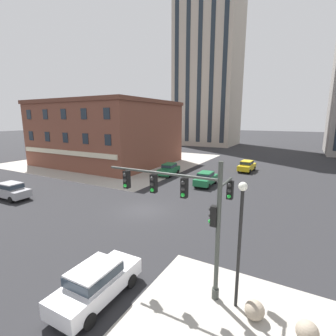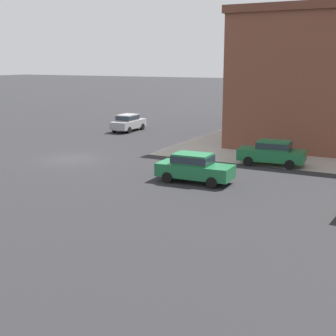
{
  "view_description": "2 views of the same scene",
  "coord_description": "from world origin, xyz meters",
  "px_view_note": "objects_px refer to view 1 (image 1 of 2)",
  "views": [
    {
      "loc": [
        11.91,
        -17.01,
        8.03
      ],
      "look_at": [
        1.69,
        1.5,
        3.76
      ],
      "focal_mm": 26.2,
      "sensor_mm": 36.0,
      "label": 1
    },
    {
      "loc": [
        26.27,
        21.61,
        6.89
      ],
      "look_at": [
        5.24,
        10.59,
        1.5
      ],
      "focal_mm": 50.58,
      "sensor_mm": 36.0,
      "label": 2
    }
  ],
  "objects_px": {
    "street_lamp_corner_near": "(240,232)",
    "car_parked_curb": "(206,178)",
    "car_main_southbound_near": "(169,169)",
    "car_cross_eastbound": "(10,190)",
    "bollard_sphere_curb_b": "(307,332)",
    "car_main_northbound_near": "(247,166)",
    "traffic_signal_main": "(192,207)",
    "car_main_northbound_far": "(96,281)",
    "bollard_sphere_curb_a": "(255,310)"
  },
  "relations": [
    {
      "from": "bollard_sphere_curb_a",
      "to": "car_main_southbound_near",
      "type": "bearing_deg",
      "value": 126.31
    },
    {
      "from": "car_main_southbound_near",
      "to": "car_parked_curb",
      "type": "relative_size",
      "value": 1.02
    },
    {
      "from": "car_main_northbound_near",
      "to": "car_cross_eastbound",
      "type": "relative_size",
      "value": 1.01
    },
    {
      "from": "car_main_northbound_near",
      "to": "car_parked_curb",
      "type": "relative_size",
      "value": 1.01
    },
    {
      "from": "car_main_northbound_near",
      "to": "car_parked_curb",
      "type": "bearing_deg",
      "value": -103.99
    },
    {
      "from": "bollard_sphere_curb_a",
      "to": "street_lamp_corner_near",
      "type": "bearing_deg",
      "value": 158.34
    },
    {
      "from": "car_main_northbound_near",
      "to": "car_main_southbound_near",
      "type": "bearing_deg",
      "value": -139.19
    },
    {
      "from": "traffic_signal_main",
      "to": "car_main_northbound_far",
      "type": "bearing_deg",
      "value": -139.47
    },
    {
      "from": "car_main_northbound_far",
      "to": "traffic_signal_main",
      "type": "bearing_deg",
      "value": 40.53
    },
    {
      "from": "traffic_signal_main",
      "to": "car_main_northbound_near",
      "type": "distance_m",
      "value": 28.94
    },
    {
      "from": "car_cross_eastbound",
      "to": "bollard_sphere_curb_b",
      "type": "bearing_deg",
      "value": -8.82
    },
    {
      "from": "bollard_sphere_curb_b",
      "to": "car_cross_eastbound",
      "type": "xyz_separation_m",
      "value": [
        -26.35,
        4.09,
        0.52
      ]
    },
    {
      "from": "traffic_signal_main",
      "to": "car_main_southbound_near",
      "type": "relative_size",
      "value": 1.4
    },
    {
      "from": "bollard_sphere_curb_b",
      "to": "car_main_northbound_near",
      "type": "xyz_separation_m",
      "value": [
        -8.07,
        29.27,
        0.52
      ]
    },
    {
      "from": "street_lamp_corner_near",
      "to": "car_main_northbound_far",
      "type": "bearing_deg",
      "value": -154.69
    },
    {
      "from": "car_main_northbound_far",
      "to": "car_cross_eastbound",
      "type": "bearing_deg",
      "value": 160.93
    },
    {
      "from": "traffic_signal_main",
      "to": "car_main_southbound_near",
      "type": "xyz_separation_m",
      "value": [
        -12.43,
        20.56,
        -3.16
      ]
    },
    {
      "from": "bollard_sphere_curb_a",
      "to": "traffic_signal_main",
      "type": "bearing_deg",
      "value": 170.13
    },
    {
      "from": "bollard_sphere_curb_a",
      "to": "car_cross_eastbound",
      "type": "height_order",
      "value": "car_cross_eastbound"
    },
    {
      "from": "street_lamp_corner_near",
      "to": "car_main_northbound_far",
      "type": "distance_m",
      "value": 6.67
    },
    {
      "from": "car_cross_eastbound",
      "to": "car_parked_curb",
      "type": "height_order",
      "value": "same"
    },
    {
      "from": "bollard_sphere_curb_b",
      "to": "car_main_southbound_near",
      "type": "height_order",
      "value": "car_main_southbound_near"
    },
    {
      "from": "bollard_sphere_curb_a",
      "to": "bollard_sphere_curb_b",
      "type": "bearing_deg",
      "value": -4.2
    },
    {
      "from": "traffic_signal_main",
      "to": "bollard_sphere_curb_a",
      "type": "relative_size",
      "value": 8.0
    },
    {
      "from": "bollard_sphere_curb_a",
      "to": "street_lamp_corner_near",
      "type": "distance_m",
      "value": 3.22
    },
    {
      "from": "car_main_northbound_far",
      "to": "car_cross_eastbound",
      "type": "distance_m",
      "value": 19.14
    },
    {
      "from": "car_main_southbound_near",
      "to": "traffic_signal_main",
      "type": "bearing_deg",
      "value": -58.85
    },
    {
      "from": "bollard_sphere_curb_a",
      "to": "car_main_northbound_near",
      "type": "distance_m",
      "value": 29.79
    },
    {
      "from": "traffic_signal_main",
      "to": "bollard_sphere_curb_a",
      "type": "distance_m",
      "value": 4.83
    },
    {
      "from": "car_main_southbound_near",
      "to": "car_cross_eastbound",
      "type": "height_order",
      "value": "same"
    },
    {
      "from": "street_lamp_corner_near",
      "to": "car_main_northbound_near",
      "type": "xyz_separation_m",
      "value": [
        -5.37,
        28.8,
        -2.57
      ]
    },
    {
      "from": "car_cross_eastbound",
      "to": "car_main_northbound_far",
      "type": "bearing_deg",
      "value": -19.07
    },
    {
      "from": "bollard_sphere_curb_b",
      "to": "car_main_southbound_near",
      "type": "bearing_deg",
      "value": 129.29
    },
    {
      "from": "bollard_sphere_curb_b",
      "to": "street_lamp_corner_near",
      "type": "xyz_separation_m",
      "value": [
        -2.7,
        0.47,
        3.09
      ]
    },
    {
      "from": "street_lamp_corner_near",
      "to": "car_cross_eastbound",
      "type": "relative_size",
      "value": 1.25
    },
    {
      "from": "street_lamp_corner_near",
      "to": "car_main_northbound_near",
      "type": "bearing_deg",
      "value": 100.56
    },
    {
      "from": "street_lamp_corner_near",
      "to": "car_main_northbound_near",
      "type": "height_order",
      "value": "street_lamp_corner_near"
    },
    {
      "from": "bollard_sphere_curb_b",
      "to": "street_lamp_corner_near",
      "type": "height_order",
      "value": "street_lamp_corner_near"
    },
    {
      "from": "traffic_signal_main",
      "to": "car_parked_curb",
      "type": "xyz_separation_m",
      "value": [
        -5.81,
        17.81,
        -3.16
      ]
    },
    {
      "from": "bollard_sphere_curb_a",
      "to": "car_parked_curb",
      "type": "relative_size",
      "value": 0.18
    },
    {
      "from": "traffic_signal_main",
      "to": "car_main_northbound_far",
      "type": "distance_m",
      "value": 5.39
    },
    {
      "from": "bollard_sphere_curb_a",
      "to": "car_main_southbound_near",
      "type": "height_order",
      "value": "car_main_southbound_near"
    },
    {
      "from": "bollard_sphere_curb_b",
      "to": "street_lamp_corner_near",
      "type": "bearing_deg",
      "value": 170.17
    },
    {
      "from": "street_lamp_corner_near",
      "to": "car_parked_curb",
      "type": "distance_m",
      "value": 19.9
    },
    {
      "from": "bollard_sphere_curb_b",
      "to": "car_main_northbound_far",
      "type": "xyz_separation_m",
      "value": [
        -8.26,
        -2.16,
        0.52
      ]
    },
    {
      "from": "car_main_southbound_near",
      "to": "bollard_sphere_curb_b",
      "type": "bearing_deg",
      "value": -50.71
    },
    {
      "from": "bollard_sphere_curb_b",
      "to": "car_parked_curb",
      "type": "bearing_deg",
      "value": 120.2
    },
    {
      "from": "bollard_sphere_curb_a",
      "to": "car_parked_curb",
      "type": "bearing_deg",
      "value": 115.85
    },
    {
      "from": "bollard_sphere_curb_a",
      "to": "car_main_southbound_near",
      "type": "xyz_separation_m",
      "value": [
        -15.51,
        21.1,
        0.52
      ]
    },
    {
      "from": "car_main_southbound_near",
      "to": "car_cross_eastbound",
      "type": "xyz_separation_m",
      "value": [
        -8.98,
        -17.15,
        0.0
      ]
    }
  ]
}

